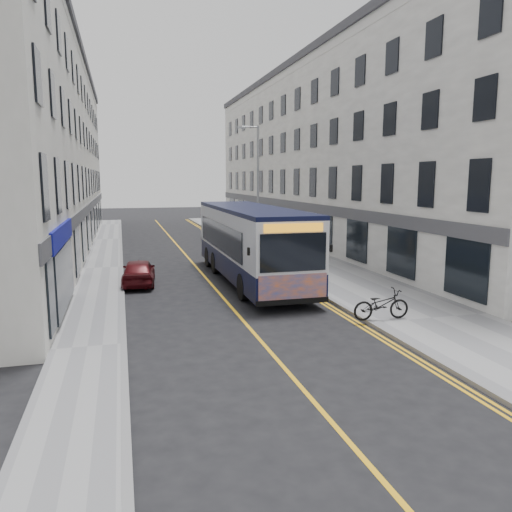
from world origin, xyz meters
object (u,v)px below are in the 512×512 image
city_bus (250,241)px  pedestrian_far (284,239)px  pedestrian_near (289,252)px  car_white (215,232)px  streetlamp (257,186)px  car_maroon (139,272)px  bicycle (381,304)px

city_bus → pedestrian_far: size_ratio=6.20×
pedestrian_near → car_white: pedestrian_near is taller
streetlamp → pedestrian_far: streetlamp is taller
pedestrian_near → car_maroon: 8.25m
bicycle → car_white: 23.95m
pedestrian_far → car_white: 9.55m
streetlamp → bicycle: (0.28, -14.95, -3.74)m
streetlamp → pedestrian_far: bearing=-5.9°
streetlamp → bicycle: size_ratio=4.03×
bicycle → car_maroon: bearing=44.8°
bicycle → pedestrian_near: pedestrian_near is taller
streetlamp → car_white: bearing=96.2°
streetlamp → pedestrian_near: 5.72m
pedestrian_far → car_maroon: 11.15m
car_maroon → car_white: bearing=-108.1°
pedestrian_near → streetlamp: bearing=107.4°
pedestrian_far → bicycle: bearing=-121.8°
bicycle → car_white: (-1.25, 23.92, -0.00)m
pedestrian_near → pedestrian_far: (1.15, 4.35, 0.16)m
car_white → car_maroon: size_ratio=1.08×
car_white → streetlamp: bearing=-87.6°
streetlamp → bicycle: 15.41m
streetlamp → city_bus: (-2.23, -7.03, -2.45)m
bicycle → car_white: bearing=5.4°
streetlamp → pedestrian_far: 3.72m
bicycle → pedestrian_near: bearing=0.7°
city_bus → pedestrian_far: bearing=59.9°
car_maroon → pedestrian_far: bearing=-140.8°
pedestrian_near → car_white: size_ratio=0.42×
pedestrian_near → car_maroon: pedestrian_near is taller
streetlamp → car_white: streetlamp is taller
city_bus → car_maroon: 5.37m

